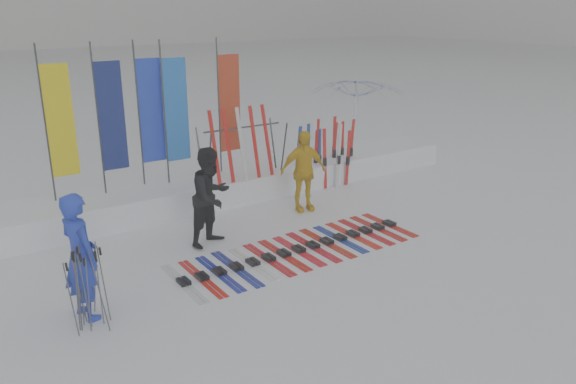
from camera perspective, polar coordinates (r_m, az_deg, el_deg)
ground at (r=10.09m, az=4.21°, el=-7.99°), size 120.00×120.00×0.00m
snow_bank at (r=13.61m, az=-7.82°, el=0.35°), size 14.00×1.60×0.60m
person_blue at (r=8.81m, az=-20.35°, el=-6.18°), size 0.64×0.81×1.97m
person_black at (r=10.94m, az=-7.80°, el=-0.45°), size 1.15×1.04×1.95m
person_yellow at (r=12.67m, az=1.54°, el=2.13°), size 1.16×0.67×1.85m
tent_canopy at (r=16.92m, az=6.95°, el=7.32°), size 2.82×2.87×2.53m
ski_row at (r=10.80m, az=1.02°, el=-5.89°), size 4.93×1.69×0.07m
pole_cluster at (r=8.72m, az=-19.88°, el=-9.14°), size 0.62×0.86×1.26m
feather_flags at (r=12.82m, az=-14.07°, el=7.83°), size 4.46×0.25×3.20m
ski_rack at (r=13.28m, az=-4.61°, el=4.87°), size 2.04×0.80×1.23m
upright_skis at (r=14.78m, az=4.07°, el=3.91°), size 1.57×0.90×1.70m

